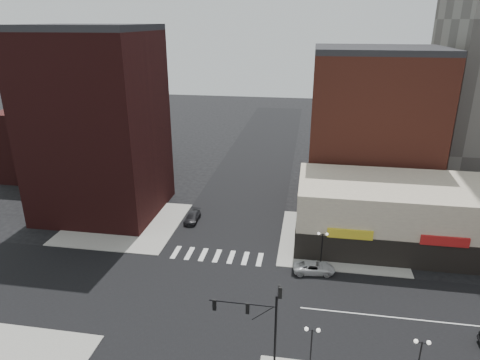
# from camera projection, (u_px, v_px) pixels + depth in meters

# --- Properties ---
(ground) EXTENTS (240.00, 240.00, 0.00)m
(ground) POSITION_uv_depth(u_px,v_px,m) (201.00, 297.00, 43.20)
(ground) COLOR black
(ground) RESTS_ON ground
(road_ew) EXTENTS (200.00, 14.00, 0.02)m
(road_ew) POSITION_uv_depth(u_px,v_px,m) (201.00, 297.00, 43.20)
(road_ew) COLOR black
(road_ew) RESTS_ON ground
(road_ns) EXTENTS (14.00, 200.00, 0.02)m
(road_ns) POSITION_uv_depth(u_px,v_px,m) (201.00, 297.00, 43.20)
(road_ns) COLOR black
(road_ns) RESTS_ON ground
(sidewalk_nw) EXTENTS (15.00, 15.00, 0.12)m
(sidewalk_nw) POSITION_uv_depth(u_px,v_px,m) (125.00, 223.00, 58.82)
(sidewalk_nw) COLOR gray
(sidewalk_nw) RESTS_ON ground
(sidewalk_ne) EXTENTS (15.00, 15.00, 0.12)m
(sidewalk_ne) POSITION_uv_depth(u_px,v_px,m) (340.00, 240.00, 54.32)
(sidewalk_ne) COLOR gray
(sidewalk_ne) RESTS_ON ground
(building_nw) EXTENTS (16.00, 15.00, 25.00)m
(building_nw) POSITION_uv_depth(u_px,v_px,m) (98.00, 127.00, 58.83)
(building_nw) COLOR #341110
(building_nw) RESTS_ON ground
(building_nw_low) EXTENTS (20.00, 18.00, 12.00)m
(building_nw_low) POSITION_uv_depth(u_px,v_px,m) (75.00, 139.00, 77.44)
(building_nw_low) COLOR #341110
(building_nw_low) RESTS_ON ground
(building_ne_midrise) EXTENTS (18.00, 15.00, 22.00)m
(building_ne_midrise) POSITION_uv_depth(u_px,v_px,m) (372.00, 129.00, 63.61)
(building_ne_midrise) COLOR brown
(building_ne_midrise) RESTS_ON ground
(building_ne_row) EXTENTS (24.20, 12.20, 8.00)m
(building_ne_row) POSITION_uv_depth(u_px,v_px,m) (396.00, 219.00, 52.63)
(building_ne_row) COLOR beige
(building_ne_row) RESTS_ON ground
(traffic_signal) EXTENTS (5.59, 3.09, 7.77)m
(traffic_signal) POSITION_uv_depth(u_px,v_px,m) (264.00, 314.00, 33.10)
(traffic_signal) COLOR black
(traffic_signal) RESTS_ON ground
(street_lamp_se_a) EXTENTS (1.22, 0.32, 4.16)m
(street_lamp_se_a) POSITION_uv_depth(u_px,v_px,m) (312.00, 338.00, 32.95)
(street_lamp_se_a) COLOR black
(street_lamp_se_a) RESTS_ON sidewalk_se
(street_lamp_se_b) EXTENTS (1.22, 0.32, 4.16)m
(street_lamp_se_b) POSITION_uv_depth(u_px,v_px,m) (421.00, 351.00, 31.71)
(street_lamp_se_b) COLOR black
(street_lamp_se_b) RESTS_ON sidewalk_se
(street_lamp_ne) EXTENTS (1.22, 0.32, 4.16)m
(street_lamp_ne) POSITION_uv_depth(u_px,v_px,m) (322.00, 240.00, 47.57)
(street_lamp_ne) COLOR black
(street_lamp_ne) RESTS_ON sidewalk_ne
(white_suv) EXTENTS (4.80, 2.69, 1.27)m
(white_suv) POSITION_uv_depth(u_px,v_px,m) (314.00, 268.00, 47.23)
(white_suv) COLOR silver
(white_suv) RESTS_ON ground
(dark_sedan_north) EXTENTS (1.73, 4.20, 1.22)m
(dark_sedan_north) POSITION_uv_depth(u_px,v_px,m) (192.00, 217.00, 59.36)
(dark_sedan_north) COLOR black
(dark_sedan_north) RESTS_ON ground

